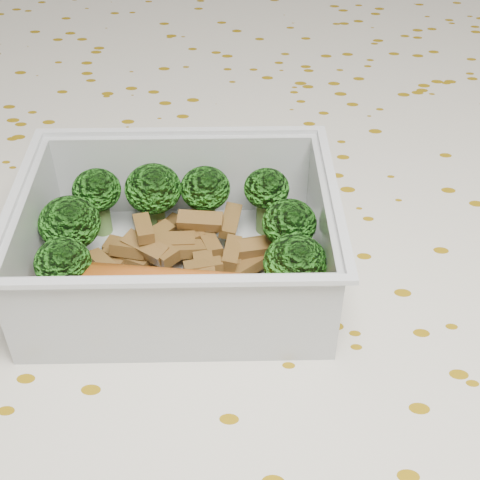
{
  "coord_description": "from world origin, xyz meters",
  "views": [
    {
      "loc": [
        0.01,
        -0.27,
        1.01
      ],
      "look_at": [
        -0.01,
        0.0,
        0.78
      ],
      "focal_mm": 50.0,
      "sensor_mm": 36.0,
      "label": 1
    }
  ],
  "objects": [
    {
      "name": "dining_table",
      "position": [
        0.0,
        0.0,
        0.67
      ],
      "size": [
        1.4,
        0.9,
        0.75
      ],
      "color": "brown",
      "rests_on": "ground"
    },
    {
      "name": "tablecloth",
      "position": [
        0.0,
        0.0,
        0.72
      ],
      "size": [
        1.46,
        0.96,
        0.19
      ],
      "color": "silver",
      "rests_on": "dining_table"
    },
    {
      "name": "lunch_container",
      "position": [
        -0.04,
        -0.0,
        0.78
      ],
      "size": [
        0.18,
        0.14,
        0.06
      ],
      "color": "silver",
      "rests_on": "tablecloth"
    },
    {
      "name": "broccoli_florets",
      "position": [
        -0.04,
        0.01,
        0.79
      ],
      "size": [
        0.15,
        0.1,
        0.04
      ],
      "color": "#608C3F",
      "rests_on": "lunch_container"
    },
    {
      "name": "meat_pile",
      "position": [
        -0.04,
        0.01,
        0.77
      ],
      "size": [
        0.1,
        0.07,
        0.02
      ],
      "color": "brown",
      "rests_on": "lunch_container"
    },
    {
      "name": "sausage",
      "position": [
        -0.03,
        -0.04,
        0.78
      ],
      "size": [
        0.15,
        0.03,
        0.03
      ],
      "color": "#B35318",
      "rests_on": "lunch_container"
    }
  ]
}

